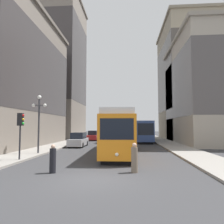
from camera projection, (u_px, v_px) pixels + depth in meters
ground_plane at (94, 180)px, 10.10m from camera, size 200.00×200.00×0.00m
sidewalk_left at (89, 137)px, 50.46m from camera, size 3.29×120.00×0.15m
sidewalk_right at (152, 137)px, 49.34m from camera, size 3.29×120.00×0.15m
streetcar at (119, 132)px, 20.43m from camera, size 2.89×14.20×3.89m
transit_bus at (142, 130)px, 35.88m from camera, size 2.67×12.48×3.45m
parked_car_left_near at (78, 140)px, 26.89m from camera, size 1.93×4.84×1.82m
parked_car_left_mid at (93, 136)px, 38.74m from camera, size 1.99×4.43×1.82m
pedestrian_crossing_near at (53, 160)px, 11.63m from camera, size 0.36×0.36×1.60m
pedestrian_crossing_far at (134, 159)px, 11.74m from camera, size 0.37×0.37×1.67m
traffic_light_near_left at (21, 124)px, 15.58m from camera, size 0.47×0.36×3.46m
lamp_post_left_near at (39, 115)px, 19.36m from camera, size 1.41×0.36×5.39m
building_left_corner at (58, 66)px, 48.80m from camera, size 10.99×15.01×32.43m
building_left_midblock at (6, 77)px, 27.79m from camera, size 11.28×20.24×17.93m
building_right_corner at (201, 80)px, 42.64m from camera, size 15.81×16.54×23.62m
building_right_midblock at (220, 89)px, 32.10m from camera, size 14.15×17.16×16.35m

